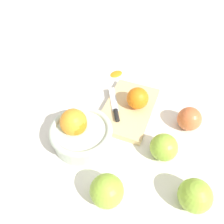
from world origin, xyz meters
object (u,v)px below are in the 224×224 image
object	(u,v)px
orange_on_board	(138,98)
apple_mid_left	(107,191)
knife	(115,108)
apple_front_left	(195,196)
apple_front_right	(189,119)
bowl	(80,131)
cutting_board	(128,109)
apple_front_left_2	(164,147)

from	to	relation	value
orange_on_board	apple_mid_left	size ratio (longest dim) A/B	0.85
knife	apple_front_left	xyz separation A→B (m)	(-0.19, -0.29, 0.01)
orange_on_board	apple_front_right	distance (m)	0.17
apple_mid_left	bowl	bearing A→B (deg)	49.93
apple_mid_left	apple_front_left	bearing A→B (deg)	-67.92
cutting_board	apple_front_right	xyz separation A→B (m)	(0.02, -0.19, 0.03)
orange_on_board	apple_front_left	world-z (taller)	orange_on_board
orange_on_board	apple_front_right	size ratio (longest dim) A/B	0.96
apple_front_left	apple_front_left_2	world-z (taller)	apple_front_left
knife	apple_mid_left	size ratio (longest dim) A/B	1.73
knife	orange_on_board	bearing A→B (deg)	-53.85
apple_front_left	orange_on_board	bearing A→B (deg)	45.25
apple_front_left	apple_front_left_2	size ratio (longest dim) A/B	1.05
bowl	orange_on_board	bearing A→B (deg)	-29.14
bowl	apple_front_left	bearing A→B (deg)	-97.62
orange_on_board	apple_front_left_2	size ratio (longest dim) A/B	0.91
apple_mid_left	apple_front_right	size ratio (longest dim) A/B	1.13
apple_front_left	apple_front_left_2	xyz separation A→B (m)	(0.10, 0.10, -0.00)
apple_front_left_2	orange_on_board	bearing A→B (deg)	44.41
cutting_board	apple_front_left	xyz separation A→B (m)	(-0.21, -0.25, 0.03)
cutting_board	apple_front_left	world-z (taller)	apple_front_left
apple_front_left	apple_front_right	bearing A→B (deg)	15.49
knife	apple_front_left_2	size ratio (longest dim) A/B	1.85
cutting_board	apple_front_left	size ratio (longest dim) A/B	2.97
cutting_board	apple_front_left	bearing A→B (deg)	-130.13
cutting_board	apple_mid_left	bearing A→B (deg)	-167.59
bowl	apple_front_right	xyz separation A→B (m)	(0.19, -0.27, -0.01)
bowl	apple_mid_left	size ratio (longest dim) A/B	2.17
orange_on_board	knife	distance (m)	0.08
apple_front_right	apple_front_left_2	world-z (taller)	apple_front_left_2
knife	apple_mid_left	world-z (taller)	apple_mid_left
bowl	apple_mid_left	distance (m)	0.19
apple_mid_left	apple_front_right	xyz separation A→B (m)	(0.31, -0.12, -0.00)
apple_mid_left	apple_front_left	xyz separation A→B (m)	(0.08, -0.19, -0.00)
bowl	cutting_board	world-z (taller)	bowl
apple_front_left	apple_front_right	xyz separation A→B (m)	(0.23, 0.06, -0.00)
apple_mid_left	apple_front_left	world-z (taller)	apple_mid_left
knife	apple_front_right	world-z (taller)	apple_front_right
cutting_board	bowl	bearing A→B (deg)	154.51
cutting_board	apple_front_right	distance (m)	0.19
knife	bowl	bearing A→B (deg)	162.48
apple_mid_left	apple_front_left	distance (m)	0.20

